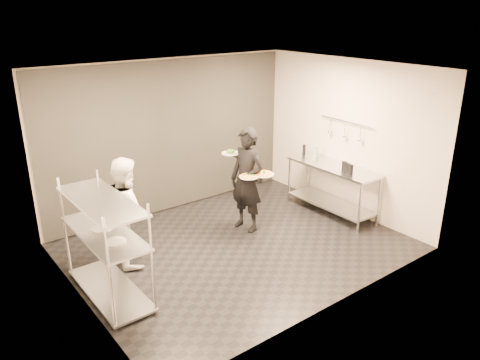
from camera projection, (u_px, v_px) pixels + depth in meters
room_shell at (196, 146)px, 7.93m from camera, size 5.00×4.00×2.80m
pass_rack at (106, 242)px, 6.05m from camera, size 0.60×1.60×1.50m
prep_counter at (332, 181)px, 8.57m from camera, size 0.60×1.80×0.92m
utensil_rail at (345, 130)px, 8.39m from camera, size 0.07×1.20×0.31m
waiter at (247, 180)px, 7.84m from camera, size 0.54×0.72×1.78m
chef at (127, 211)px, 6.85m from camera, size 0.74×0.88×1.64m
pizza_plate_near at (249, 176)px, 7.56m from camera, size 0.31×0.31×0.05m
pizza_plate_far at (263, 174)px, 7.65m from camera, size 0.35×0.35×0.05m
salad_plate at (231, 152)px, 7.82m from camera, size 0.30×0.30×0.07m
pos_monitor at (347, 168)px, 8.05m from camera, size 0.12×0.27×0.19m
bottle_green at (315, 153)px, 8.77m from camera, size 0.07×0.07×0.26m
bottle_clear at (317, 152)px, 8.91m from camera, size 0.06×0.06×0.21m
bottle_dark at (304, 150)px, 9.05m from camera, size 0.06×0.06×0.21m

